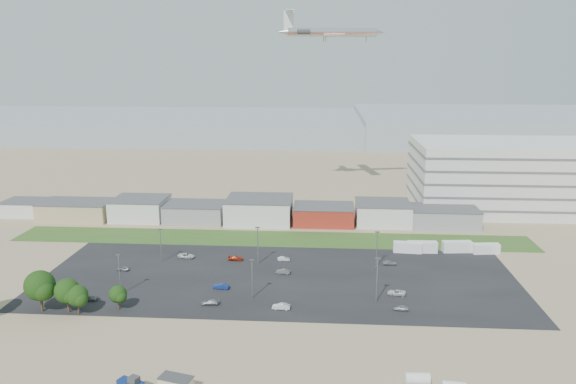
# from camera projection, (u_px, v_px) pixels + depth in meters

# --- Properties ---
(ground) EXTENTS (700.00, 700.00, 0.00)m
(ground) POSITION_uv_depth(u_px,v_px,m) (248.00, 311.00, 123.52)
(ground) COLOR #8F7E5B
(ground) RESTS_ON ground
(parking_lot) EXTENTS (120.00, 50.00, 0.01)m
(parking_lot) POSITION_uv_depth(u_px,v_px,m) (279.00, 277.00, 142.61)
(parking_lot) COLOR black
(parking_lot) RESTS_ON ground
(grass_strip) EXTENTS (160.00, 16.00, 0.02)m
(grass_strip) POSITION_uv_depth(u_px,v_px,m) (271.00, 239.00, 174.05)
(grass_strip) COLOR #35531F
(grass_strip) RESTS_ON ground
(hills_backdrop) EXTENTS (700.00, 200.00, 9.00)m
(hills_backdrop) POSITION_uv_depth(u_px,v_px,m) (358.00, 128.00, 425.93)
(hills_backdrop) COLOR gray
(hills_backdrop) RESTS_ON ground
(building_row) EXTENTS (170.00, 20.00, 8.00)m
(building_row) POSITION_uv_depth(u_px,v_px,m) (228.00, 210.00, 192.76)
(building_row) COLOR silver
(building_row) RESTS_ON ground
(parking_garage) EXTENTS (80.00, 40.00, 25.00)m
(parking_garage) POSITION_uv_depth(u_px,v_px,m) (525.00, 176.00, 206.94)
(parking_garage) COLOR silver
(parking_garage) RESTS_ON ground
(telehandler) EXTENTS (7.63, 5.13, 3.03)m
(telehandler) POSITION_uv_depth(u_px,v_px,m) (130.00, 384.00, 92.73)
(telehandler) COLOR navy
(telehandler) RESTS_ON ground
(storage_tank_nw) EXTENTS (4.16, 2.20, 2.45)m
(storage_tank_nw) POSITION_uv_depth(u_px,v_px,m) (417.00, 379.00, 94.77)
(storage_tank_nw) COLOR silver
(storage_tank_nw) RESTS_ON ground
(box_trailer_a) EXTENTS (8.25, 3.22, 3.02)m
(box_trailer_a) POSITION_uv_depth(u_px,v_px,m) (408.00, 247.00, 161.19)
(box_trailer_a) COLOR silver
(box_trailer_a) RESTS_ON ground
(box_trailer_b) EXTENTS (8.39, 2.70, 3.13)m
(box_trailer_b) POSITION_uv_depth(u_px,v_px,m) (422.00, 247.00, 161.33)
(box_trailer_b) COLOR silver
(box_trailer_b) RESTS_ON ground
(box_trailer_c) EXTENTS (8.61, 3.45, 3.15)m
(box_trailer_c) POSITION_uv_depth(u_px,v_px,m) (457.00, 247.00, 161.55)
(box_trailer_c) COLOR silver
(box_trailer_c) RESTS_ON ground
(box_trailer_d) EXTENTS (7.81, 3.22, 2.85)m
(box_trailer_d) POSITION_uv_depth(u_px,v_px,m) (486.00, 249.00, 160.30)
(box_trailer_d) COLOR silver
(box_trailer_d) RESTS_ON ground
(tree_left) EXTENTS (7.07, 7.07, 10.61)m
(tree_left) POSITION_uv_depth(u_px,v_px,m) (40.00, 289.00, 122.05)
(tree_left) COLOR black
(tree_left) RESTS_ON ground
(tree_mid) EXTENTS (5.86, 5.86, 8.79)m
(tree_mid) POSITION_uv_depth(u_px,v_px,m) (67.00, 293.00, 121.77)
(tree_mid) COLOR black
(tree_mid) RESTS_ON ground
(tree_right) EXTENTS (4.97, 4.97, 7.46)m
(tree_right) POSITION_uv_depth(u_px,v_px,m) (77.00, 298.00, 121.11)
(tree_right) COLOR black
(tree_right) RESTS_ON ground
(tree_near) EXTENTS (4.16, 4.16, 6.25)m
(tree_near) POSITION_uv_depth(u_px,v_px,m) (118.00, 296.00, 123.63)
(tree_near) COLOR black
(tree_near) RESTS_ON ground
(lightpole_front_l) EXTENTS (1.16, 0.48, 9.82)m
(lightpole_front_l) POSITION_uv_depth(u_px,v_px,m) (120.00, 275.00, 131.19)
(lightpole_front_l) COLOR slate
(lightpole_front_l) RESTS_ON ground
(lightpole_front_m) EXTENTS (1.11, 0.46, 9.43)m
(lightpole_front_m) POSITION_uv_depth(u_px,v_px,m) (252.00, 279.00, 129.12)
(lightpole_front_m) COLOR slate
(lightpole_front_m) RESTS_ON ground
(lightpole_front_r) EXTENTS (1.25, 0.52, 10.58)m
(lightpole_front_r) POSITION_uv_depth(u_px,v_px,m) (377.00, 280.00, 126.89)
(lightpole_front_r) COLOR slate
(lightpole_front_r) RESTS_ON ground
(lightpole_back_l) EXTENTS (1.11, 0.46, 9.39)m
(lightpole_back_l) POSITION_uv_depth(u_px,v_px,m) (161.00, 245.00, 152.74)
(lightpole_back_l) COLOR slate
(lightpole_back_l) RESTS_ON ground
(lightpole_back_m) EXTENTS (1.22, 0.51, 10.38)m
(lightpole_back_m) POSITION_uv_depth(u_px,v_px,m) (258.00, 246.00, 151.09)
(lightpole_back_m) COLOR slate
(lightpole_back_m) RESTS_ON ground
(lightpole_back_r) EXTENTS (1.18, 0.49, 10.02)m
(lightpole_back_r) POSITION_uv_depth(u_px,v_px,m) (377.00, 250.00, 148.25)
(lightpole_back_r) COLOR slate
(lightpole_back_r) RESTS_ON ground
(airliner) EXTENTS (47.35, 37.09, 12.46)m
(airliner) POSITION_uv_depth(u_px,v_px,m) (332.00, 32.00, 213.68)
(airliner) COLOR silver
(parked_car_0) EXTENTS (4.44, 2.46, 1.18)m
(parked_car_0) POSITION_uv_depth(u_px,v_px,m) (396.00, 292.00, 131.82)
(parked_car_0) COLOR silver
(parked_car_0) RESTS_ON ground
(parked_car_2) EXTENTS (3.41, 1.60, 1.13)m
(parked_car_2) POSITION_uv_depth(u_px,v_px,m) (401.00, 308.00, 123.51)
(parked_car_2) COLOR #A5A5AA
(parked_car_2) RESTS_ON ground
(parked_car_3) EXTENTS (4.11, 1.88, 1.17)m
(parked_car_3) POSITION_uv_depth(u_px,v_px,m) (210.00, 302.00, 126.39)
(parked_car_3) COLOR #A5A5AA
(parked_car_3) RESTS_ON ground
(parked_car_4) EXTENTS (4.06, 1.86, 1.29)m
(parked_car_4) POSITION_uv_depth(u_px,v_px,m) (221.00, 286.00, 135.35)
(parked_car_4) COLOR navy
(parked_car_4) RESTS_ON ground
(parked_car_5) EXTENTS (3.29, 1.50, 1.09)m
(parked_car_5) POSITION_uv_depth(u_px,v_px,m) (123.00, 269.00, 147.14)
(parked_car_5) COLOR #A5A5AA
(parked_car_5) RESTS_ON ground
(parked_car_6) EXTENTS (4.27, 1.80, 1.23)m
(parked_car_6) POSITION_uv_depth(u_px,v_px,m) (236.00, 258.00, 154.83)
(parked_car_6) COLOR #9A250E
(parked_car_6) RESTS_ON ground
(parked_car_7) EXTENTS (3.82, 1.73, 1.21)m
(parked_car_7) POSITION_uv_depth(u_px,v_px,m) (283.00, 271.00, 145.09)
(parked_car_7) COLOR #595B5E
(parked_car_7) RESTS_ON ground
(parked_car_8) EXTENTS (3.62, 1.48, 1.23)m
(parked_car_8) POSITION_uv_depth(u_px,v_px,m) (389.00, 263.00, 151.28)
(parked_car_8) COLOR #A5A5AA
(parked_car_8) RESTS_ON ground
(parked_car_9) EXTENTS (4.76, 2.45, 1.29)m
(parked_car_9) POSITION_uv_depth(u_px,v_px,m) (186.00, 256.00, 156.66)
(parked_car_9) COLOR silver
(parked_car_9) RESTS_ON ground
(parked_car_10) EXTENTS (3.85, 1.67, 1.10)m
(parked_car_10) POSITION_uv_depth(u_px,v_px,m) (90.00, 298.00, 128.71)
(parked_car_10) COLOR #595B5E
(parked_car_10) RESTS_ON ground
(parked_car_11) EXTENTS (3.43, 1.40, 1.11)m
(parked_car_11) POSITION_uv_depth(u_px,v_px,m) (284.00, 259.00, 154.56)
(parked_car_11) COLOR silver
(parked_car_11) RESTS_ON ground
(parked_car_13) EXTENTS (4.04, 1.53, 1.32)m
(parked_car_13) POSITION_uv_depth(u_px,v_px,m) (281.00, 306.00, 124.17)
(parked_car_13) COLOR silver
(parked_car_13) RESTS_ON ground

